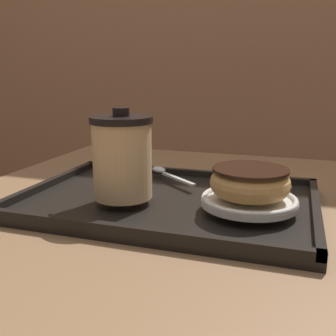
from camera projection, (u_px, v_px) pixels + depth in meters
wall_behind at (260, 2)px, 1.55m from camera, size 8.00×0.05×2.40m
cafe_table at (181, 300)px, 0.69m from camera, size 0.83×0.88×0.72m
serving_tray at (168, 201)px, 0.64m from camera, size 0.47×0.32×0.02m
coffee_cup_front at (122, 157)px, 0.60m from camera, size 0.10×0.10×0.14m
plate_with_chocolate_donut at (249, 201)px, 0.58m from camera, size 0.14×0.14×0.01m
donut_chocolate_glazed at (250, 182)px, 0.57m from camera, size 0.12×0.12×0.04m
spoon at (164, 172)px, 0.75m from camera, size 0.11×0.10×0.01m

